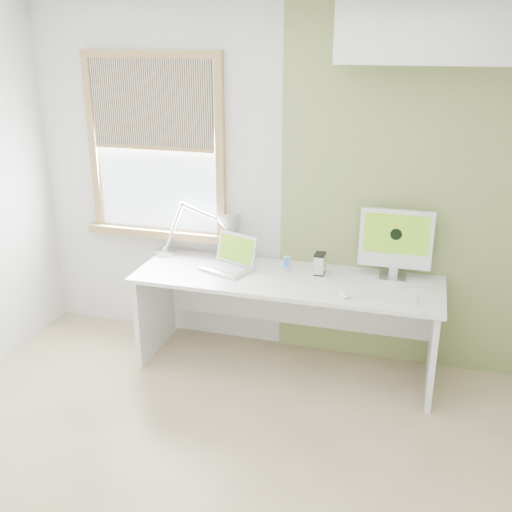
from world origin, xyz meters
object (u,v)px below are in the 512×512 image
(desk, at_px, (288,299))
(external_drive, at_px, (320,264))
(imac, at_px, (396,240))
(laptop, at_px, (231,260))
(desk_lamp, at_px, (217,229))

(desk, height_order, external_drive, external_drive)
(external_drive, relative_size, imac, 0.30)
(laptop, bearing_deg, imac, 7.84)
(desk, xyz_separation_m, imac, (0.73, 0.17, 0.47))
(external_drive, bearing_deg, imac, 9.21)
(desk_lamp, bearing_deg, imac, -1.73)
(desk, bearing_deg, desk_lamp, 161.46)
(desk, bearing_deg, imac, 12.75)
(external_drive, bearing_deg, desk_lamp, 171.44)
(laptop, relative_size, external_drive, 2.80)
(laptop, bearing_deg, desk, -0.51)
(desk_lamp, relative_size, imac, 1.54)
(laptop, height_order, imac, imac)
(desk_lamp, xyz_separation_m, laptop, (0.17, -0.20, -0.16))
(imac, bearing_deg, external_drive, -170.79)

